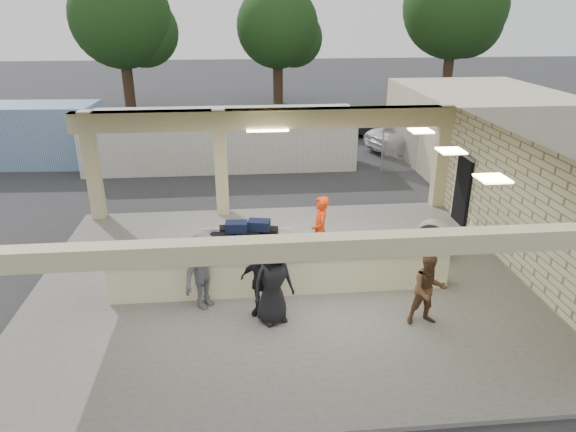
{
  "coord_description": "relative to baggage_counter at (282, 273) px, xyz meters",
  "views": [
    {
      "loc": [
        -0.89,
        -11.22,
        6.44
      ],
      "look_at": [
        0.29,
        1.0,
        1.43
      ],
      "focal_mm": 32.0,
      "sensor_mm": 36.0,
      "label": 1
    }
  ],
  "objects": [
    {
      "name": "ground",
      "position": [
        0.0,
        0.5,
        -0.59
      ],
      "size": [
        120.0,
        120.0,
        0.0
      ],
      "primitive_type": "plane",
      "color": "#2D2D30",
      "rests_on": "ground"
    },
    {
      "name": "pavilion",
      "position": [
        0.21,
        1.16,
        0.76
      ],
      "size": [
        12.01,
        10.0,
        3.55
      ],
      "color": "#625F5B",
      "rests_on": "ground"
    },
    {
      "name": "baggage_counter",
      "position": [
        0.0,
        0.0,
        0.0
      ],
      "size": [
        8.2,
        0.58,
        0.98
      ],
      "color": "#ECEBB0",
      "rests_on": "pavilion"
    },
    {
      "name": "luggage_cart",
      "position": [
        -0.88,
        1.13,
        0.25
      ],
      "size": [
        2.44,
        1.62,
        1.37
      ],
      "rotation": [
        0.0,
        0.0,
        -0.07
      ],
      "color": "silver",
      "rests_on": "pavilion"
    },
    {
      "name": "drum_fan",
      "position": [
        4.18,
        1.36,
        0.1
      ],
      "size": [
        1.0,
        0.81,
        1.09
      ],
      "rotation": [
        0.0,
        0.0,
        -0.58
      ],
      "color": "silver",
      "rests_on": "pavilion"
    },
    {
      "name": "baggage_handler",
      "position": [
        1.11,
        1.3,
        0.46
      ],
      "size": [
        0.38,
        0.69,
        1.89
      ],
      "primitive_type": "imported",
      "rotation": [
        0.0,
        0.0,
        4.71
      ],
      "color": "#FF3B0D",
      "rests_on": "pavilion"
    },
    {
      "name": "passenger_a",
      "position": [
        2.97,
        -1.63,
        0.32
      ],
      "size": [
        0.79,
        0.35,
        1.62
      ],
      "primitive_type": "imported",
      "rotation": [
        0.0,
        0.0,
        0.01
      ],
      "color": "brown",
      "rests_on": "pavilion"
    },
    {
      "name": "passenger_b",
      "position": [
        -0.55,
        -0.93,
        0.31
      ],
      "size": [
        0.98,
        0.73,
        1.59
      ],
      "primitive_type": "imported",
      "rotation": [
        0.0,
        0.0,
        -0.49
      ],
      "color": "black",
      "rests_on": "pavilion"
    },
    {
      "name": "passenger_c",
      "position": [
        -1.77,
        -0.52,
        0.42
      ],
      "size": [
        1.08,
        1.15,
        1.81
      ],
      "primitive_type": "imported",
      "rotation": [
        0.0,
        0.0,
        0.85
      ],
      "color": "#47484C",
      "rests_on": "pavilion"
    },
    {
      "name": "passenger_d",
      "position": [
        -0.29,
        -1.21,
        0.45
      ],
      "size": [
        0.99,
        0.7,
        1.88
      ],
      "primitive_type": "imported",
      "rotation": [
        0.0,
        0.0,
        0.4
      ],
      "color": "black",
      "rests_on": "pavilion"
    },
    {
      "name": "car_white_a",
      "position": [
        7.62,
        12.75,
        0.11
      ],
      "size": [
        5.35,
        3.85,
        1.39
      ],
      "primitive_type": "imported",
      "rotation": [
        0.0,
        0.0,
        1.93
      ],
      "color": "white",
      "rests_on": "ground"
    },
    {
      "name": "car_white_b",
      "position": [
        12.85,
        13.9,
        0.15
      ],
      "size": [
        4.95,
        3.43,
        1.47
      ],
      "primitive_type": "imported",
      "rotation": [
        0.0,
        0.0,
        1.16
      ],
      "color": "white",
      "rests_on": "ground"
    },
    {
      "name": "car_dark",
      "position": [
        5.02,
        16.17,
        0.21
      ],
      "size": [
        5.0,
        2.59,
        1.59
      ],
      "primitive_type": "imported",
      "rotation": [
        0.0,
        0.0,
        1.37
      ],
      "color": "black",
      "rests_on": "ground"
    },
    {
      "name": "container_white",
      "position": [
        -1.66,
        10.82,
        0.64
      ],
      "size": [
        11.31,
        2.3,
        2.45
      ],
      "primitive_type": "cube",
      "rotation": [
        0.0,
        0.0,
        -0.0
      ],
      "color": "silver",
      "rests_on": "ground"
    },
    {
      "name": "fence",
      "position": [
        11.0,
        9.5,
        0.47
      ],
      "size": [
        12.06,
        0.06,
        2.03
      ],
      "color": "gray",
      "rests_on": "ground"
    },
    {
      "name": "tree_left",
      "position": [
        -7.68,
        24.66,
        5.0
      ],
      "size": [
        6.6,
        6.3,
        9.0
      ],
      "color": "#382619",
      "rests_on": "ground"
    },
    {
      "name": "tree_mid",
      "position": [
        2.32,
        26.66,
        4.38
      ],
      "size": [
        6.0,
        5.6,
        8.0
      ],
      "color": "#382619",
      "rests_on": "ground"
    },
    {
      "name": "tree_right",
      "position": [
        14.32,
        25.66,
        5.63
      ],
      "size": [
        7.2,
        7.0,
        10.0
      ],
      "color": "#382619",
      "rests_on": "ground"
    },
    {
      "name": "adjacent_building",
      "position": [
        9.5,
        10.5,
        1.01
      ],
      "size": [
        6.0,
        8.0,
        3.2
      ],
      "primitive_type": "cube",
      "color": "beige",
      "rests_on": "ground"
    }
  ]
}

